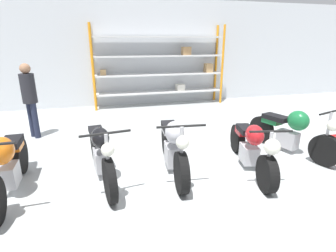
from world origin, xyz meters
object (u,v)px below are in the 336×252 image
object	(u,v)px
motorcycle_orange	(7,164)
motorcycle_silver	(173,146)
person_browsing	(29,95)
shelving_rack	(162,66)
motorcycle_black	(101,152)
motorcycle_green	(292,131)
motorcycle_red	(252,147)

from	to	relation	value
motorcycle_orange	motorcycle_silver	world-z (taller)	motorcycle_orange
person_browsing	shelving_rack	bearing A→B (deg)	174.11
motorcycle_black	motorcycle_silver	xyz separation A→B (m)	(1.22, -0.06, -0.00)
shelving_rack	person_browsing	world-z (taller)	shelving_rack
motorcycle_orange	motorcycle_black	xyz separation A→B (m)	(1.33, 0.17, -0.03)
shelving_rack	person_browsing	size ratio (longest dim) A/B	2.65
motorcycle_orange	motorcycle_green	world-z (taller)	motorcycle_orange
motorcycle_red	person_browsing	bearing A→B (deg)	-112.12
motorcycle_orange	motorcycle_green	size ratio (longest dim) A/B	1.04
motorcycle_black	motorcycle_green	distance (m)	3.77
motorcycle_black	motorcycle_silver	size ratio (longest dim) A/B	1.04
motorcycle_orange	motorcycle_black	bearing A→B (deg)	95.51
person_browsing	motorcycle_black	bearing A→B (deg)	81.59
motorcycle_black	motorcycle_green	xyz separation A→B (m)	(3.77, 0.10, 0.00)
person_browsing	motorcycle_silver	bearing A→B (deg)	97.42
motorcycle_red	shelving_rack	bearing A→B (deg)	-164.12
shelving_rack	motorcycle_black	bearing A→B (deg)	-114.29
motorcycle_orange	motorcycle_red	bearing A→B (deg)	85.49
motorcycle_red	motorcycle_green	size ratio (longest dim) A/B	1.05
shelving_rack	motorcycle_red	distance (m)	5.45
motorcycle_red	motorcycle_green	distance (m)	1.28
motorcycle_orange	motorcycle_red	world-z (taller)	motorcycle_orange
motorcycle_black	motorcycle_orange	bearing A→B (deg)	-90.41
motorcycle_green	person_browsing	xyz separation A→B (m)	(-5.28, 2.35, 0.56)
shelving_rack	motorcycle_black	size ratio (longest dim) A/B	2.13
motorcycle_orange	person_browsing	xyz separation A→B (m)	(-0.17, 2.63, 0.53)
shelving_rack	motorcycle_red	xyz separation A→B (m)	(0.32, -5.36, -0.95)
motorcycle_red	person_browsing	distance (m)	4.99
motorcycle_silver	motorcycle_red	distance (m)	1.38
motorcycle_black	motorcycle_red	xyz separation A→B (m)	(2.57, -0.36, -0.04)
motorcycle_silver	person_browsing	bearing A→B (deg)	-126.82
shelving_rack	motorcycle_green	xyz separation A→B (m)	(1.51, -4.90, -0.91)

